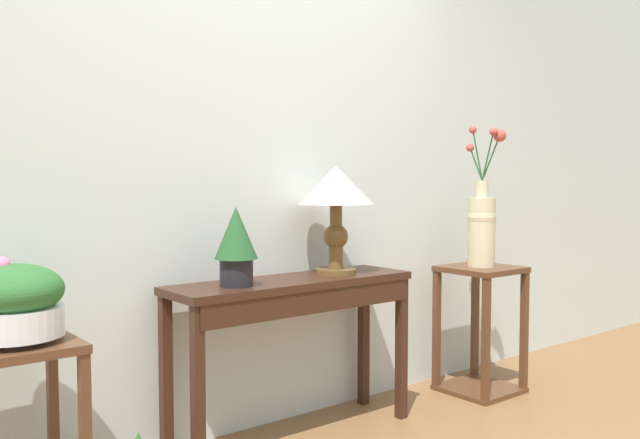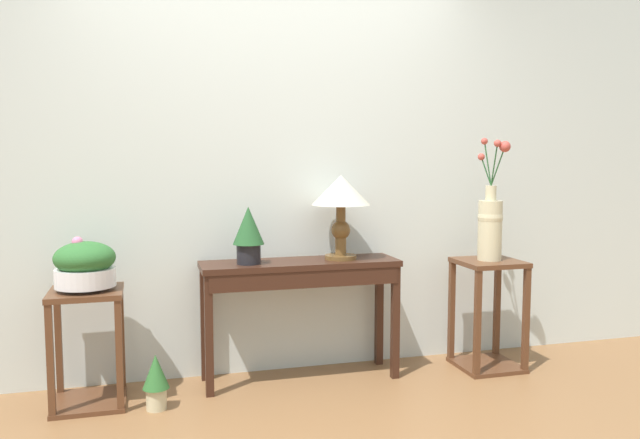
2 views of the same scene
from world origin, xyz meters
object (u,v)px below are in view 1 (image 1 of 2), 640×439
(table_lamp, at_px, (336,194))
(pedestal_stand_right, at_px, (480,329))
(potted_plant_on_console, at_px, (236,242))
(console_table, at_px, (296,305))
(pedestal_stand_left, at_px, (18,436))
(planter_bowl_wide_left, at_px, (14,301))
(flower_vase_tall_right, at_px, (482,222))

(table_lamp, relative_size, pedestal_stand_right, 0.73)
(pedestal_stand_right, bearing_deg, potted_plant_on_console, 176.81)
(console_table, relative_size, pedestal_stand_left, 1.86)
(console_table, bearing_deg, pedestal_stand_left, -177.36)
(table_lamp, relative_size, pedestal_stand_left, 0.80)
(pedestal_stand_left, xyz_separation_m, planter_bowl_wide_left, (-0.00, 0.00, 0.46))
(console_table, xyz_separation_m, table_lamp, (0.26, 0.02, 0.50))
(pedestal_stand_left, relative_size, planter_bowl_wide_left, 1.99)
(console_table, bearing_deg, planter_bowl_wide_left, -177.36)
(pedestal_stand_left, xyz_separation_m, flower_vase_tall_right, (2.42, -0.04, 0.63))
(potted_plant_on_console, distance_m, pedestal_stand_left, 1.08)
(console_table, bearing_deg, pedestal_stand_right, -4.23)
(pedestal_stand_right, bearing_deg, console_table, 175.77)
(table_lamp, xyz_separation_m, planter_bowl_wide_left, (-1.47, -0.08, -0.34))
(flower_vase_tall_right, bearing_deg, planter_bowl_wide_left, 179.16)
(pedestal_stand_left, distance_m, planter_bowl_wide_left, 0.46)
(flower_vase_tall_right, bearing_deg, console_table, 175.68)
(potted_plant_on_console, bearing_deg, console_table, 0.84)
(console_table, distance_m, pedestal_stand_left, 1.25)
(flower_vase_tall_right, bearing_deg, table_lamp, 173.23)
(pedestal_stand_left, xyz_separation_m, pedestal_stand_right, (2.42, -0.03, 0.03))
(console_table, bearing_deg, flower_vase_tall_right, -4.32)
(potted_plant_on_console, xyz_separation_m, flower_vase_tall_right, (1.52, -0.09, 0.03))
(table_lamp, distance_m, flower_vase_tall_right, 0.98)
(potted_plant_on_console, xyz_separation_m, planter_bowl_wide_left, (-0.90, -0.05, -0.14))
(potted_plant_on_console, relative_size, planter_bowl_wide_left, 1.04)
(potted_plant_on_console, relative_size, pedestal_stand_right, 0.48)
(table_lamp, height_order, pedestal_stand_left, table_lamp)
(potted_plant_on_console, distance_m, planter_bowl_wide_left, 0.91)
(planter_bowl_wide_left, bearing_deg, flower_vase_tall_right, -0.84)
(table_lamp, bearing_deg, pedestal_stand_right, -6.65)
(pedestal_stand_right, bearing_deg, planter_bowl_wide_left, 179.20)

